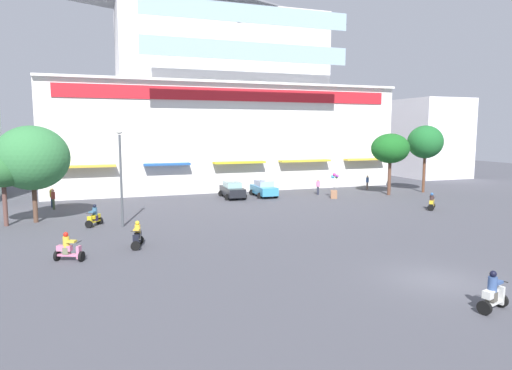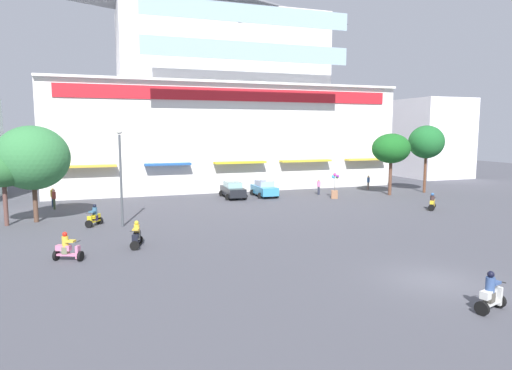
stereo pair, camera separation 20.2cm
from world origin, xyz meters
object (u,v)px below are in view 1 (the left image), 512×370
at_px(plaza_tree_1, 390,149).
at_px(streetlamp_near, 121,171).
at_px(balloon_vendor_cart, 334,189).
at_px(pedestrian_0, 318,186).
at_px(scooter_rider_2, 94,217).
at_px(scooter_rider_4, 432,203).
at_px(pedestrian_1, 53,198).
at_px(scooter_rider_5, 137,236).
at_px(plaza_tree_2, 3,170).
at_px(parked_car_1, 264,189).
at_px(plaza_tree_0, 32,158).
at_px(plaza_tree_3, 425,142).
at_px(pedestrian_3, 367,181).
at_px(scooter_rider_0, 493,294).
at_px(scooter_rider_1, 68,249).
at_px(parked_car_0, 232,190).
at_px(pedestrian_2, 52,196).

bearing_deg(plaza_tree_1, streetlamp_near, -165.92).
bearing_deg(streetlamp_near, balloon_vendor_cart, 18.11).
relative_size(pedestrian_0, balloon_vendor_cart, 0.63).
relative_size(scooter_rider_2, balloon_vendor_cart, 0.61).
bearing_deg(scooter_rider_4, pedestrian_1, 160.41).
xyz_separation_m(plaza_tree_1, scooter_rider_2, (-28.38, -5.78, -4.13)).
height_order(scooter_rider_2, scooter_rider_5, scooter_rider_2).
bearing_deg(plaza_tree_2, pedestrian_0, 12.98).
distance_m(scooter_rider_2, scooter_rider_5, 7.22).
bearing_deg(parked_car_1, scooter_rider_5, -130.56).
distance_m(plaza_tree_0, parked_car_1, 21.20).
bearing_deg(plaza_tree_3, parked_car_1, 170.70).
xyz_separation_m(scooter_rider_5, pedestrian_3, (26.43, 17.13, 0.25)).
xyz_separation_m(plaza_tree_3, balloon_vendor_cart, (-11.05, -0.49, -4.44)).
xyz_separation_m(plaza_tree_2, streetlamp_near, (7.61, -2.93, -0.02)).
height_order(pedestrian_3, streetlamp_near, streetlamp_near).
relative_size(plaza_tree_0, plaza_tree_2, 1.35).
height_order(scooter_rider_0, scooter_rider_1, scooter_rider_0).
bearing_deg(pedestrian_1, plaza_tree_1, -3.97).
bearing_deg(scooter_rider_0, scooter_rider_4, 54.72).
relative_size(pedestrian_3, balloon_vendor_cart, 0.62).
bearing_deg(scooter_rider_1, plaza_tree_2, 113.65).
distance_m(scooter_rider_2, pedestrian_0, 23.17).
distance_m(scooter_rider_0, scooter_rider_5, 17.86).
relative_size(scooter_rider_5, streetlamp_near, 0.23).
distance_m(plaza_tree_1, pedestrian_3, 5.95).
bearing_deg(pedestrian_1, pedestrian_0, 0.89).
relative_size(plaza_tree_2, parked_car_0, 1.20).
distance_m(parked_car_0, pedestrian_1, 15.98).
bearing_deg(parked_car_1, scooter_rider_0, -93.88).
distance_m(scooter_rider_4, streetlamp_near, 24.95).
bearing_deg(parked_car_0, pedestrian_1, -175.55).
bearing_deg(plaza_tree_0, balloon_vendor_cart, 6.49).
height_order(plaza_tree_0, pedestrian_3, plaza_tree_0).
distance_m(parked_car_0, pedestrian_3, 16.13).
xyz_separation_m(streetlamp_near, balloon_vendor_cart, (20.14, 6.59, -2.97)).
xyz_separation_m(scooter_rider_0, scooter_rider_1, (-15.08, 12.02, -0.03)).
xyz_separation_m(plaza_tree_0, scooter_rider_2, (3.99, -2.76, -4.03)).
height_order(scooter_rider_1, streetlamp_near, streetlamp_near).
bearing_deg(scooter_rider_5, balloon_vendor_cart, 32.56).
bearing_deg(scooter_rider_2, plaza_tree_0, 145.40).
relative_size(parked_car_1, scooter_rider_2, 2.53).
distance_m(scooter_rider_0, pedestrian_3, 34.16).
height_order(plaza_tree_3, parked_car_1, plaza_tree_3).
bearing_deg(parked_car_1, scooter_rider_1, -134.41).
relative_size(parked_car_0, scooter_rider_0, 2.75).
distance_m(scooter_rider_2, pedestrian_2, 9.86).
relative_size(pedestrian_1, balloon_vendor_cart, 0.68).
bearing_deg(pedestrian_0, scooter_rider_1, -143.61).
bearing_deg(scooter_rider_0, parked_car_1, 86.12).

